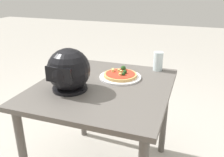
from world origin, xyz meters
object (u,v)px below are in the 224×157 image
at_px(dining_table, 103,99).
at_px(motorcycle_helmet, 69,71).
at_px(pizza, 120,74).
at_px(drinking_glass, 158,61).

distance_m(dining_table, motorcycle_helmet, 0.31).
relative_size(dining_table, motorcycle_helmet, 3.55).
relative_size(pizza, motorcycle_helmet, 0.88).
distance_m(dining_table, drinking_glass, 0.51).
distance_m(dining_table, pizza, 0.21).
bearing_deg(drinking_glass, pizza, 47.93).
xyz_separation_m(motorcycle_helmet, drinking_glass, (-0.45, -0.53, -0.05)).
bearing_deg(dining_table, motorcycle_helmet, 38.97).
xyz_separation_m(pizza, motorcycle_helmet, (0.23, 0.29, 0.10)).
bearing_deg(drinking_glass, motorcycle_helmet, 49.96).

